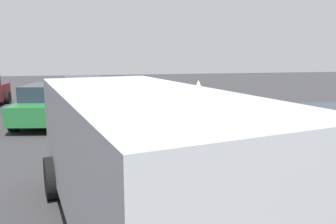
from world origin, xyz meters
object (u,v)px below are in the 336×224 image
object	(u,v)px
parked_van_far_right	(140,152)
parked_sedan_near_right	(84,91)
art_car_decorated	(178,117)
parked_sedan_behind_right	(53,103)

from	to	relation	value
parked_van_far_right	parked_sedan_near_right	size ratio (longest dim) A/B	1.21
art_car_decorated	parked_sedan_behind_right	bearing A→B (deg)	-128.81
art_car_decorated	parked_sedan_near_right	distance (m)	7.80
parked_sedan_near_right	parked_sedan_behind_right	xyz separation A→B (m)	(-3.79, 0.90, 0.01)
art_car_decorated	parked_van_far_right	distance (m)	4.53
art_car_decorated	parked_sedan_near_right	bearing A→B (deg)	-154.53
art_car_decorated	parked_van_far_right	size ratio (longest dim) A/B	0.83
parked_sedan_near_right	parked_van_far_right	bearing A→B (deg)	-2.27
art_car_decorated	parked_sedan_behind_right	world-z (taller)	art_car_decorated
parked_sedan_near_right	parked_sedan_behind_right	size ratio (longest dim) A/B	1.07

